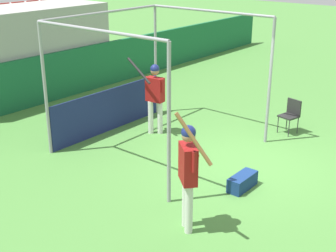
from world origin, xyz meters
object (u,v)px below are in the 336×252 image
object	(u,v)px
player_waiting	(188,168)
folding_chair	(291,113)
player_batter	(155,93)
equipment_bag	(242,182)

from	to	relation	value
player_waiting	folding_chair	world-z (taller)	player_waiting
player_batter	player_waiting	world-z (taller)	player_waiting
player_batter	folding_chair	xyz separation A→B (m)	(2.17, -2.56, -0.54)
player_waiting	equipment_bag	xyz separation A→B (m)	(1.78, 0.03, -0.97)
player_batter	player_waiting	distance (m)	4.31
player_waiting	folding_chair	xyz separation A→B (m)	(5.07, 0.63, -0.59)
folding_chair	equipment_bag	world-z (taller)	folding_chair
equipment_bag	folding_chair	bearing A→B (deg)	10.40
folding_chair	player_waiting	bearing A→B (deg)	109.88
player_waiting	equipment_bag	bearing A→B (deg)	131.08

